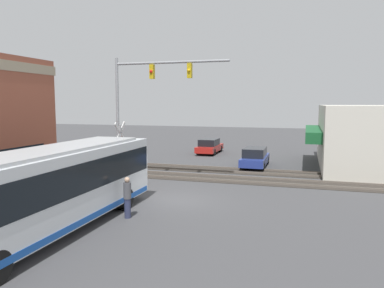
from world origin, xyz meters
TOP-DOWN VIEW (x-y plane):
  - ground_plane at (0.00, 0.00)m, footprint 120.00×120.00m
  - shop_building at (13.51, -11.62)m, footprint 13.44×9.55m
  - city_bus at (-5.97, 2.80)m, footprint 11.79×2.59m
  - traffic_signal_gantry at (4.61, 3.71)m, footprint 0.42×7.67m
  - crossing_signal at (3.95, 5.20)m, footprint 1.41×1.18m
  - rail_track_near at (6.00, 0.00)m, footprint 2.60×60.00m
  - rail_track_far at (9.20, 0.00)m, footprint 2.60×60.00m
  - parked_car_blue at (11.45, -2.60)m, footprint 4.89×1.82m
  - parked_car_red at (18.15, 2.80)m, footprint 4.75×1.82m
  - pedestrian_near_bus at (-3.45, 0.99)m, footprint 0.34×0.34m

SIDE VIEW (x-z plane):
  - ground_plane at x=0.00m, z-range 0.00..0.00m
  - rail_track_near at x=6.00m, z-range -0.05..0.10m
  - rail_track_far at x=9.20m, z-range -0.05..0.10m
  - parked_car_red at x=18.15m, z-range -0.05..1.43m
  - parked_car_blue at x=11.45m, z-range -0.05..1.49m
  - pedestrian_near_bus at x=-3.45m, z-range 0.02..1.84m
  - city_bus at x=-5.97m, z-range 0.17..3.47m
  - crossing_signal at x=3.95m, z-range 0.39..4.20m
  - shop_building at x=13.51m, z-range 0.00..4.84m
  - traffic_signal_gantry at x=4.61m, z-range 1.76..9.71m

